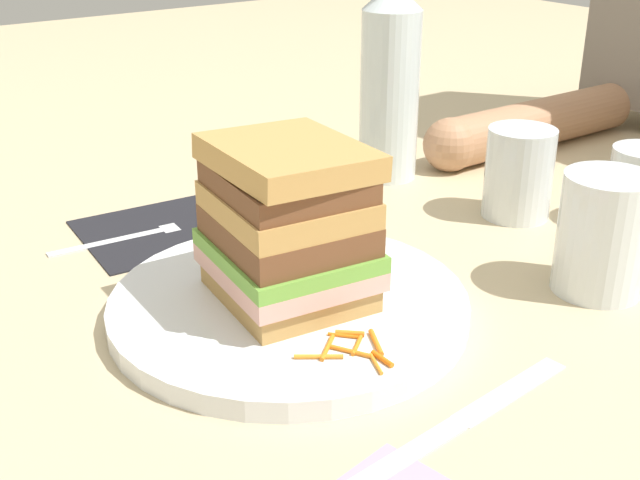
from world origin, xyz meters
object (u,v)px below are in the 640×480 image
at_px(main_plate, 289,305).
at_px(empty_tumbler_2, 519,173).
at_px(sandwich, 288,225).
at_px(napkin_dark, 162,230).
at_px(water_bottle, 390,78).
at_px(juice_glass, 602,241).
at_px(knife, 459,422).
at_px(fork, 140,232).

bearing_deg(main_plate, empty_tumbler_2, 96.91).
relative_size(sandwich, empty_tumbler_2, 1.46).
relative_size(main_plate, empty_tumbler_2, 3.09).
relative_size(napkin_dark, water_bottle, 0.58).
bearing_deg(empty_tumbler_2, juice_glass, -24.34).
bearing_deg(empty_tumbler_2, water_bottle, -169.67).
bearing_deg(knife, fork, -173.87).
distance_m(main_plate, knife, 0.18).
bearing_deg(juice_glass, water_bottle, 173.24).
bearing_deg(fork, empty_tumbler_2, 62.30).
bearing_deg(main_plate, water_bottle, 126.93).
bearing_deg(napkin_dark, juice_glass, 36.88).
bearing_deg(napkin_dark, knife, 2.88).
xyz_separation_m(main_plate, knife, (0.18, 0.01, -0.01)).
height_order(main_plate, knife, main_plate).
bearing_deg(water_bottle, napkin_dark, -91.25).
distance_m(sandwich, juice_glass, 0.26).
height_order(napkin_dark, juice_glass, juice_glass).
bearing_deg(main_plate, fork, -171.36).
relative_size(napkin_dark, juice_glass, 1.47).
bearing_deg(main_plate, knife, 3.15).
distance_m(napkin_dark, water_bottle, 0.30).
xyz_separation_m(sandwich, knife, (0.18, 0.01, -0.08)).
xyz_separation_m(fork, juice_glass, (0.32, 0.26, 0.04)).
distance_m(water_bottle, empty_tumbler_2, 0.18).
height_order(napkin_dark, knife, same).
xyz_separation_m(sandwich, napkin_dark, (-0.21, -0.01, -0.08)).
height_order(water_bottle, empty_tumbler_2, water_bottle).
height_order(main_plate, juice_glass, juice_glass).
relative_size(main_plate, napkin_dark, 1.89).
bearing_deg(sandwich, napkin_dark, -177.29).
relative_size(knife, empty_tumbler_2, 2.21).
distance_m(napkin_dark, knife, 0.39).
xyz_separation_m(main_plate, water_bottle, (-0.20, 0.27, 0.11)).
bearing_deg(knife, juice_glass, 106.50).
relative_size(main_plate, knife, 1.40).
relative_size(sandwich, napkin_dark, 0.90).
distance_m(fork, water_bottle, 0.32).
height_order(napkin_dark, fork, fork).
height_order(sandwich, empty_tumbler_2, sandwich).
distance_m(sandwich, knife, 0.19).
xyz_separation_m(sandwich, juice_glass, (0.11, 0.23, -0.03)).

